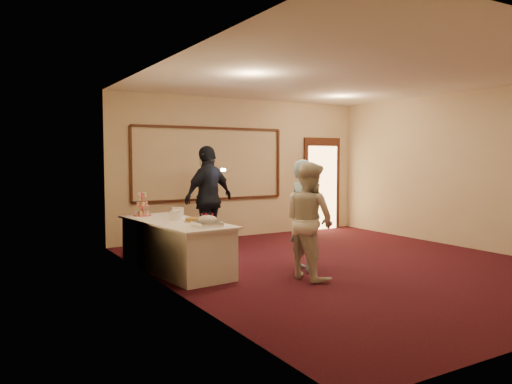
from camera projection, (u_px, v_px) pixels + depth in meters
floor at (348, 265)px, 8.03m from camera, size 7.00×7.00×0.00m
room_walls at (350, 139)px, 7.89m from camera, size 6.04×7.04×3.02m
wall_molding at (210, 164)px, 10.50m from camera, size 3.45×0.04×1.55m
doorway at (322, 184)px, 12.02m from camera, size 1.05×0.07×2.20m
buffet_table at (175, 246)px, 7.61m from camera, size 1.15×2.42×0.77m
pavlova_tray at (207, 221)px, 6.98m from camera, size 0.34×0.48×0.17m
cupcake_stand at (142, 207)px, 8.22m from camera, size 0.29×0.29×0.43m
plate_stack_a at (175, 216)px, 7.62m from camera, size 0.18×0.18×0.15m
plate_stack_b at (178, 212)px, 8.01m from camera, size 0.19×0.19×0.16m
tart at (194, 220)px, 7.44m from camera, size 0.31×0.31×0.06m
man at (305, 215)px, 7.60m from camera, size 0.42×0.63×1.70m
woman at (309, 221)px, 7.10m from camera, size 0.71×0.87×1.67m
guest at (209, 198)px, 9.27m from camera, size 1.24×0.84×1.95m
camera_flash at (223, 170)px, 9.09m from camera, size 0.08×0.06×0.05m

